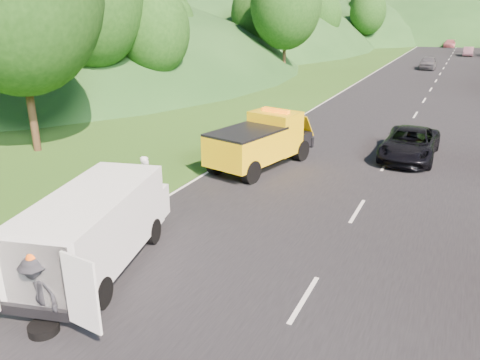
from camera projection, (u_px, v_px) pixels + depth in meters
The scene contains 15 objects.
ground at pixel (232, 242), 14.53m from camera, with size 320.00×320.00×0.00m, color #38661E.
road_surface at pixel (436, 81), 47.16m from camera, with size 14.00×200.00×0.02m, color black.
tree_line_left at pixel (295, 56), 73.05m from camera, with size 14.00×140.00×14.00m, color #295819, non-canonical shape.
hills_backdrop at pixel (477, 36), 125.90m from camera, with size 201.00×288.60×44.00m, color #2D5B23, non-canonical shape.
tow_truck at pixel (262, 141), 21.04m from camera, with size 3.33×6.15×2.51m.
white_van at pixel (97, 225), 12.69m from camera, with size 4.22×6.83×2.26m.
woman at pixel (149, 203), 17.39m from camera, with size 0.66×0.48×1.81m, color silver.
child at pixel (145, 239), 14.68m from camera, with size 0.46×0.36×0.94m, color tan.
worker at pixel (43, 327), 10.63m from camera, with size 1.15×0.66×1.78m, color black.
suitcase at pixel (145, 203), 16.64m from camera, with size 0.39×0.22×0.63m, color #524D3D.
spare_tire at pixel (44, 333), 10.43m from camera, with size 0.68×0.68×0.20m, color black.
passing_suv at pixel (408, 158), 22.63m from camera, with size 2.40×5.20×1.45m, color black.
dist_car_a at pixel (427, 69), 56.50m from camera, with size 1.79×4.44×1.51m, color #434347.
dist_car_b at pixel (467, 56), 72.50m from camera, with size 1.43×4.09×1.35m, color #65434F.
dist_car_c at pixel (449, 47), 88.97m from camera, with size 1.96×4.83×1.40m, color #AC565B.
Camera 1 is at (5.85, -11.60, 6.79)m, focal length 35.00 mm.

